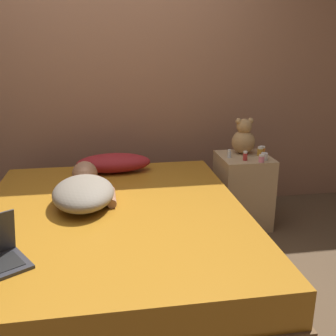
{
  "coord_description": "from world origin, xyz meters",
  "views": [
    {
      "loc": [
        -0.02,
        -2.27,
        1.49
      ],
      "look_at": [
        0.39,
        0.25,
        0.68
      ],
      "focal_mm": 42.0,
      "sensor_mm": 36.0,
      "label": 1
    }
  ],
  "objects": [
    {
      "name": "bottle_pink",
      "position": [
        1.17,
        0.52,
        0.63
      ],
      "size": [
        0.04,
        0.04,
        0.06
      ],
      "color": "pink",
      "rests_on": "nightstand"
    },
    {
      "name": "pillow",
      "position": [
        0.03,
        0.78,
        0.58
      ],
      "size": [
        0.59,
        0.26,
        0.15
      ],
      "color": "maroon",
      "rests_on": "bed"
    },
    {
      "name": "wall_back",
      "position": [
        0.0,
        1.28,
        1.3
      ],
      "size": [
        8.0,
        0.06,
        2.6
      ],
      "color": "#996B51",
      "rests_on": "ground_plane"
    },
    {
      "name": "bottle_amber",
      "position": [
        1.23,
        0.71,
        0.64
      ],
      "size": [
        0.05,
        0.05,
        0.07
      ],
      "color": "gold",
      "rests_on": "nightstand"
    },
    {
      "name": "teddy_bear",
      "position": [
        1.12,
        0.8,
        0.74
      ],
      "size": [
        0.2,
        0.2,
        0.3
      ],
      "color": "tan",
      "rests_on": "nightstand"
    },
    {
      "name": "ground_plane",
      "position": [
        0.0,
        0.0,
        0.0
      ],
      "size": [
        12.0,
        12.0,
        0.0
      ],
      "primitive_type": "plane",
      "color": "brown"
    },
    {
      "name": "bottle_clear",
      "position": [
        0.96,
        0.68,
        0.64
      ],
      "size": [
        0.03,
        0.03,
        0.07
      ],
      "color": "silver",
      "rests_on": "nightstand"
    },
    {
      "name": "bottle_red",
      "position": [
        1.06,
        0.59,
        0.64
      ],
      "size": [
        0.03,
        0.03,
        0.08
      ],
      "color": "#B72D2D",
      "rests_on": "nightstand"
    },
    {
      "name": "nightstand",
      "position": [
        1.1,
        0.71,
        0.3
      ],
      "size": [
        0.41,
        0.44,
        0.61
      ],
      "color": "tan",
      "rests_on": "ground_plane"
    },
    {
      "name": "bed",
      "position": [
        0.0,
        0.0,
        0.25
      ],
      "size": [
        1.68,
        2.0,
        0.5
      ],
      "color": "brown",
      "rests_on": "ground_plane"
    },
    {
      "name": "bottle_orange",
      "position": [
        1.27,
        0.75,
        0.64
      ],
      "size": [
        0.05,
        0.05,
        0.07
      ],
      "color": "orange",
      "rests_on": "nightstand"
    },
    {
      "name": "bottle_white",
      "position": [
        1.22,
        0.58,
        0.63
      ],
      "size": [
        0.06,
        0.06,
        0.06
      ],
      "color": "white",
      "rests_on": "nightstand"
    },
    {
      "name": "person_lying",
      "position": [
        -0.18,
        0.18,
        0.58
      ],
      "size": [
        0.4,
        0.74,
        0.18
      ],
      "rotation": [
        0.0,
        0.0,
        0.01
      ],
      "color": "gray",
      "rests_on": "bed"
    }
  ]
}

